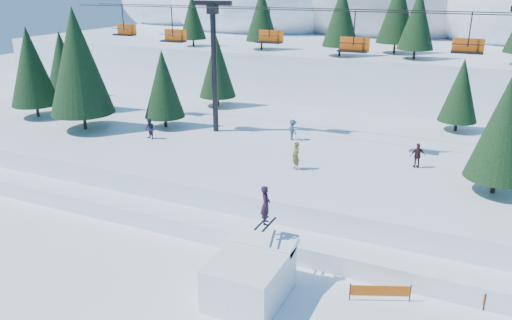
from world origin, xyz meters
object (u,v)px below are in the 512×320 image
at_px(banner_near, 380,291).
at_px(banner_far, 454,289).
at_px(chairlift, 340,54).
at_px(jump_kicker, 251,274).

relative_size(banner_near, banner_far, 0.96).
bearing_deg(banner_far, chairlift, 126.90).
distance_m(banner_near, banner_far, 3.50).
bearing_deg(chairlift, jump_kicker, -87.28).
bearing_deg(chairlift, banner_near, -65.83).
relative_size(chairlift, banner_near, 17.38).
relative_size(jump_kicker, chairlift, 0.11).
bearing_deg(jump_kicker, banner_near, 21.35).
bearing_deg(chairlift, banner_far, -53.10).
xyz_separation_m(chairlift, banner_near, (6.41, -14.29, -8.78)).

